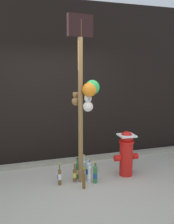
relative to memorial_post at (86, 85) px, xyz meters
The scene contains 16 objects.
ground_plane 1.79m from the memorial_post, 127.52° to the right, with size 14.00×14.00×0.00m, color #ADA899.
building_wall 1.49m from the memorial_post, 101.35° to the left, with size 10.00×0.20×3.43m.
curb_strip 2.00m from the memorial_post, 105.91° to the left, with size 8.00×0.12×0.08m, color gray.
memorial_post is the anchor object (origin of this frame).
fire_hydrant 1.52m from the memorial_post, ahead, with size 0.47×0.32×0.85m.
bottle_0 1.68m from the memorial_post, 165.39° to the left, with size 0.07×0.07×0.32m.
bottle_1 1.58m from the memorial_post, 37.90° to the right, with size 0.07×0.07×0.39m.
bottle_2 1.58m from the memorial_post, 79.12° to the left, with size 0.07×0.07×0.41m.
bottle_3 1.59m from the memorial_post, 116.57° to the left, with size 0.07×0.07×0.39m.
bottle_4 1.58m from the memorial_post, 33.53° to the right, with size 0.08×0.08×0.39m.
bottle_5 1.60m from the memorial_post, 116.14° to the right, with size 0.06×0.06×0.35m.
bottle_6 1.64m from the memorial_post, behind, with size 0.06×0.06×0.39m.
bottle_7 1.56m from the memorial_post, 52.81° to the left, with size 0.08×0.08×0.40m.
bottle_8 1.61m from the memorial_post, 158.33° to the left, with size 0.07×0.07×0.35m.
litter_1 1.73m from the memorial_post, 164.78° to the left, with size 0.14×0.04×0.01m, color #8C99B2.
litter_2 1.77m from the memorial_post, 73.61° to the left, with size 0.14×0.07×0.01m, color tan.
Camera 1 is at (-1.11, -3.79, 1.97)m, focal length 41.99 mm.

